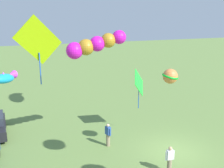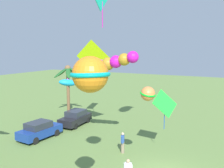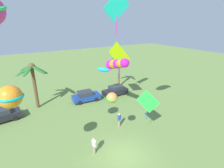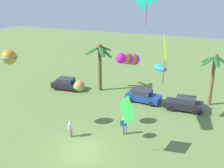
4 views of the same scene
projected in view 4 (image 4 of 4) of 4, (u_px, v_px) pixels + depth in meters
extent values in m
plane|color=olive|center=(82.00, 151.00, 21.64)|extent=(120.00, 120.00, 0.00)
cylinder|color=brown|center=(212.00, 81.00, 29.41)|extent=(0.35, 0.35, 5.60)
ellipsoid|color=#1E5623|center=(223.00, 61.00, 28.28)|extent=(1.79, 0.65, 1.27)
ellipsoid|color=#1E5623|center=(216.00, 59.00, 29.29)|extent=(0.76, 1.81, 1.28)
ellipsoid|color=#1E5623|center=(208.00, 59.00, 29.26)|extent=(1.77, 1.38, 1.30)
ellipsoid|color=#1E5623|center=(208.00, 61.00, 28.38)|extent=(1.69, 1.58, 1.25)
ellipsoid|color=#1E5623|center=(217.00, 61.00, 27.77)|extent=(1.01, 1.94, 1.05)
sphere|color=brown|center=(215.00, 56.00, 28.48)|extent=(0.67, 0.67, 0.67)
cylinder|color=brown|center=(100.00, 69.00, 33.80)|extent=(0.42, 0.42, 5.62)
ellipsoid|color=#236028|center=(106.00, 52.00, 32.58)|extent=(2.01, 0.92, 1.48)
ellipsoid|color=#236028|center=(105.00, 48.00, 33.65)|extent=(1.32, 2.20, 1.08)
ellipsoid|color=#236028|center=(99.00, 48.00, 33.90)|extent=(1.69, 2.09, 1.11)
ellipsoid|color=#236028|center=(92.00, 50.00, 33.26)|extent=(2.10, 0.84, 1.27)
ellipsoid|color=#236028|center=(92.00, 51.00, 32.49)|extent=(1.75, 2.06, 1.09)
ellipsoid|color=#236028|center=(102.00, 52.00, 32.08)|extent=(1.82, 2.00, 1.15)
sphere|color=brown|center=(100.00, 47.00, 32.86)|extent=(0.80, 0.80, 0.80)
cube|color=navy|center=(144.00, 97.00, 30.84)|extent=(4.03, 2.01, 0.70)
cube|color=#282D38|center=(143.00, 92.00, 30.70)|extent=(2.14, 1.66, 0.56)
cylinder|color=black|center=(156.00, 99.00, 31.06)|extent=(0.61, 0.23, 0.60)
cylinder|color=black|center=(151.00, 104.00, 29.75)|extent=(0.61, 0.23, 0.60)
cylinder|color=black|center=(136.00, 95.00, 32.13)|extent=(0.61, 0.23, 0.60)
cylinder|color=black|center=(131.00, 100.00, 30.83)|extent=(0.61, 0.23, 0.60)
cube|color=black|center=(184.00, 105.00, 28.74)|extent=(3.99, 1.91, 0.70)
cube|color=#282D38|center=(186.00, 100.00, 28.48)|extent=(2.11, 1.61, 0.56)
cylinder|color=black|center=(171.00, 109.00, 28.54)|extent=(0.61, 0.21, 0.60)
cylinder|color=black|center=(173.00, 103.00, 29.93)|extent=(0.61, 0.21, 0.60)
cylinder|color=black|center=(195.00, 112.00, 27.76)|extent=(0.61, 0.21, 0.60)
cylinder|color=black|center=(196.00, 106.00, 29.14)|extent=(0.61, 0.21, 0.60)
cube|color=black|center=(67.00, 85.00, 34.77)|extent=(4.06, 2.09, 0.70)
cube|color=#282D38|center=(66.00, 80.00, 34.60)|extent=(2.17, 1.70, 0.56)
cylinder|color=black|center=(78.00, 86.00, 35.23)|extent=(0.62, 0.24, 0.60)
cylinder|color=black|center=(73.00, 90.00, 33.83)|extent=(0.62, 0.24, 0.60)
cylinder|color=black|center=(62.00, 84.00, 35.92)|extent=(0.62, 0.24, 0.60)
cylinder|color=black|center=(56.00, 88.00, 34.51)|extent=(0.62, 0.24, 0.60)
cylinder|color=gray|center=(123.00, 130.00, 24.00)|extent=(0.26, 0.26, 0.84)
cube|color=#2D519E|center=(123.00, 123.00, 23.78)|extent=(0.43, 0.34, 0.54)
sphere|color=beige|center=(123.00, 119.00, 23.65)|extent=(0.21, 0.21, 0.21)
cylinder|color=#2D519E|center=(126.00, 124.00, 23.78)|extent=(0.09, 0.09, 0.52)
cylinder|color=#2D519E|center=(121.00, 123.00, 23.81)|extent=(0.09, 0.09, 0.52)
cylinder|color=gray|center=(71.00, 132.00, 23.57)|extent=(0.26, 0.26, 0.84)
cube|color=silver|center=(70.00, 125.00, 23.34)|extent=(0.24, 0.39, 0.54)
sphere|color=tan|center=(70.00, 122.00, 23.21)|extent=(0.21, 0.21, 0.21)
cylinder|color=silver|center=(72.00, 125.00, 23.55)|extent=(0.09, 0.09, 0.52)
cylinder|color=silver|center=(69.00, 127.00, 23.16)|extent=(0.09, 0.09, 0.52)
cube|color=#8EB90A|center=(165.00, 52.00, 24.28)|extent=(1.05, 3.16, 3.27)
cylinder|color=blue|center=(164.00, 72.00, 24.90)|extent=(0.07, 0.07, 2.14)
sphere|color=#DB16C2|center=(134.00, 59.00, 23.66)|extent=(1.02, 1.02, 1.02)
sphere|color=#B48120|center=(131.00, 59.00, 23.02)|extent=(0.98, 0.98, 0.98)
sphere|color=#DB16C2|center=(128.00, 59.00, 22.38)|extent=(0.94, 0.94, 0.94)
sphere|color=#B48120|center=(124.00, 58.00, 21.74)|extent=(0.90, 0.90, 0.90)
sphere|color=#DB16C2|center=(121.00, 58.00, 21.10)|extent=(0.86, 0.86, 0.86)
sphere|color=orange|center=(9.00, 57.00, 22.62)|extent=(1.28, 1.28, 1.28)
torus|color=#0AAFB4|center=(9.00, 57.00, 22.62)|extent=(1.98, 1.98, 0.23)
ellipsoid|color=#19A4EF|center=(159.00, 68.00, 27.30)|extent=(1.81, 1.67, 0.79)
cone|color=#DE3DE6|center=(164.00, 68.00, 26.66)|extent=(0.77, 0.76, 0.57)
cone|color=#DE3DE6|center=(159.00, 65.00, 27.21)|extent=(0.45, 0.45, 0.33)
sphere|color=#E58343|center=(79.00, 86.00, 20.94)|extent=(0.86, 0.86, 0.86)
torus|color=#0BCC29|center=(79.00, 86.00, 20.94)|extent=(1.23, 1.23, 0.32)
cube|color=#24F039|center=(127.00, 110.00, 20.00)|extent=(1.70, 1.37, 2.08)
cylinder|color=#0D3FC2|center=(126.00, 124.00, 20.41)|extent=(0.05, 0.05, 1.39)
cylinder|color=#CA1DA4|center=(146.00, 14.00, 22.27)|extent=(0.07, 0.07, 1.98)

